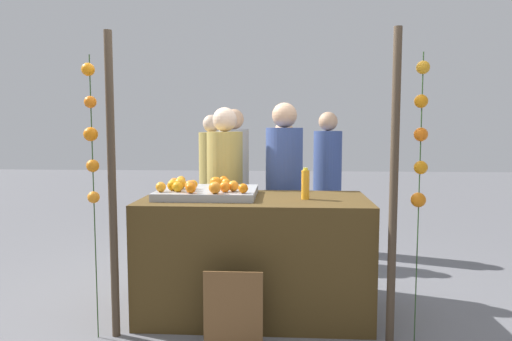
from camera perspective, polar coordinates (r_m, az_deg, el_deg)
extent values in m
plane|color=slate|center=(3.97, -0.14, -16.70)|extent=(24.00, 24.00, 0.00)
cube|color=#4C3819|center=(3.82, -0.14, -10.21)|extent=(1.76, 0.88, 0.93)
cube|color=#9EA0A5|center=(3.80, -5.82, -2.67)|extent=(0.77, 0.64, 0.06)
sphere|color=orange|center=(3.88, -9.78, -1.48)|extent=(0.08, 0.08, 0.08)
sphere|color=orange|center=(3.80, -7.58, -1.68)|extent=(0.07, 0.07, 0.07)
sphere|color=orange|center=(3.52, -4.98, -2.08)|extent=(0.09, 0.09, 0.09)
sphere|color=orange|center=(3.59, -3.76, -1.98)|extent=(0.08, 0.08, 0.08)
sphere|color=orange|center=(3.84, -4.90, -1.44)|extent=(0.09, 0.09, 0.09)
sphere|color=orange|center=(3.65, -9.41, -1.94)|extent=(0.08, 0.08, 0.08)
sphere|color=orange|center=(3.63, -2.73, -1.87)|extent=(0.08, 0.08, 0.08)
sphere|color=orange|center=(3.68, -7.90, -1.82)|extent=(0.08, 0.08, 0.08)
sphere|color=orange|center=(3.87, -3.62, -1.50)|extent=(0.07, 0.07, 0.07)
sphere|color=orange|center=(4.08, -9.01, -1.19)|extent=(0.08, 0.08, 0.08)
sphere|color=orange|center=(3.53, -1.56, -2.16)|extent=(0.07, 0.07, 0.07)
sphere|color=orange|center=(3.81, -9.09, -1.54)|extent=(0.09, 0.09, 0.09)
sphere|color=orange|center=(3.67, -11.38, -1.96)|extent=(0.08, 0.08, 0.08)
sphere|color=orange|center=(3.99, -4.68, -1.32)|extent=(0.07, 0.07, 0.07)
sphere|color=orange|center=(3.73, -10.00, -1.77)|extent=(0.08, 0.08, 0.08)
sphere|color=orange|center=(3.56, -7.86, -2.10)|extent=(0.08, 0.08, 0.08)
sphere|color=orange|center=(4.04, -3.91, -1.21)|extent=(0.08, 0.08, 0.08)
cylinder|color=orange|center=(3.65, 5.96, -1.71)|extent=(0.06, 0.06, 0.22)
cylinder|color=yellow|center=(3.63, 5.98, 0.18)|extent=(0.03, 0.03, 0.02)
cube|color=brown|center=(3.29, -2.78, -16.59)|extent=(0.40, 0.01, 0.54)
cube|color=black|center=(3.31, -2.75, -16.50)|extent=(0.37, 0.02, 0.52)
cylinder|color=tan|center=(4.48, -3.72, -4.57)|extent=(0.33, 0.33, 1.44)
sphere|color=beige|center=(4.41, -3.79, 6.13)|extent=(0.22, 0.22, 0.22)
cylinder|color=#384C8C|center=(4.45, 3.38, -4.39)|extent=(0.34, 0.34, 1.48)
sphere|color=tan|center=(4.38, 3.44, 6.66)|extent=(0.23, 0.23, 0.23)
cylinder|color=#99999E|center=(5.38, -2.65, -2.80)|extent=(0.34, 0.34, 1.45)
sphere|color=tan|center=(5.33, -2.69, 6.18)|extent=(0.23, 0.23, 0.23)
cylinder|color=#384C8C|center=(5.68, 8.55, -2.52)|extent=(0.33, 0.33, 1.43)
sphere|color=tan|center=(5.63, 8.67, 5.86)|extent=(0.22, 0.22, 0.22)
cylinder|color=tan|center=(6.06, -5.30, -2.10)|extent=(0.33, 0.33, 1.41)
sphere|color=beige|center=(6.01, -5.36, 5.64)|extent=(0.22, 0.22, 0.22)
cylinder|color=tan|center=(5.33, 3.34, -3.53)|extent=(0.31, 0.31, 1.33)
sphere|color=tan|center=(5.27, 3.38, 4.79)|extent=(0.21, 0.21, 0.21)
cylinder|color=#473828|center=(3.44, -16.91, -1.95)|extent=(0.06, 0.06, 2.14)
cylinder|color=#473828|center=(3.30, 16.22, -2.22)|extent=(0.06, 0.06, 2.14)
cylinder|color=#2D4C23|center=(3.46, -18.91, -3.35)|extent=(0.01, 0.01, 1.97)
sphere|color=orange|center=(3.44, -19.54, 11.38)|extent=(0.09, 0.09, 0.09)
sphere|color=orange|center=(3.42, -19.30, 7.78)|extent=(0.08, 0.08, 0.08)
sphere|color=orange|center=(3.41, -19.26, 4.14)|extent=(0.10, 0.10, 0.10)
sphere|color=orange|center=(3.44, -19.04, 0.54)|extent=(0.09, 0.09, 0.09)
sphere|color=orange|center=(3.45, -18.95, -3.06)|extent=(0.08, 0.08, 0.08)
cylinder|color=#2D4C23|center=(3.34, 18.97, -3.67)|extent=(0.01, 0.01, 1.97)
sphere|color=orange|center=(3.32, 19.44, 11.61)|extent=(0.09, 0.09, 0.09)
sphere|color=orange|center=(3.30, 19.24, 7.87)|extent=(0.09, 0.09, 0.09)
sphere|color=orange|center=(3.30, 19.21, 4.11)|extent=(0.09, 0.09, 0.09)
sphere|color=orange|center=(3.30, 19.20, 0.34)|extent=(0.09, 0.09, 0.09)
sphere|color=orange|center=(3.33, 18.93, -3.36)|extent=(0.10, 0.10, 0.10)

